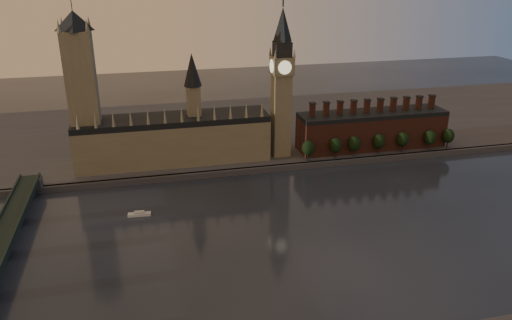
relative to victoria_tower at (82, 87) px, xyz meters
The scene contains 14 objects.
ground 176.40m from the victoria_tower, 43.78° to the right, with size 900.00×900.00×0.00m, color black.
north_bank 147.08m from the victoria_tower, 27.72° to the left, with size 900.00×182.00×4.00m.
palace_of_westminster 67.03m from the victoria_tower, ahead, with size 130.00×30.30×74.00m.
victoria_tower is the anchor object (origin of this frame).
big_ben 130.12m from the victoria_tower, ahead, with size 15.00×15.00×107.00m.
chimney_block 204.27m from the victoria_tower, ahead, with size 110.00×25.00×37.00m.
embankment_tree_0 153.78m from the victoria_tower, ahead, with size 8.60×8.60×14.88m.
embankment_tree_1 173.14m from the victoria_tower, ahead, with size 8.60×8.60×14.88m.
embankment_tree_2 186.60m from the victoria_tower, ahead, with size 8.60×8.60×14.88m.
embankment_tree_3 205.20m from the victoria_tower, ahead, with size 8.60×8.60×14.88m.
embankment_tree_4 223.31m from the victoria_tower, ahead, with size 8.60×8.60×14.88m.
embankment_tree_5 244.43m from the victoria_tower, ahead, with size 8.60×8.60×14.88m.
embankment_tree_6 259.20m from the victoria_tower, ahead, with size 8.60×8.60×14.88m.
river_boat 95.26m from the victoria_tower, 67.16° to the right, with size 12.93×4.55×2.54m.
Camera 1 is at (-84.19, -212.32, 132.49)m, focal length 35.00 mm.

